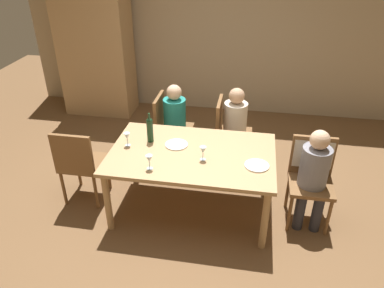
{
  "coord_description": "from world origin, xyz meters",
  "views": [
    {
      "loc": [
        0.55,
        -3.2,
        2.74
      ],
      "look_at": [
        0.0,
        0.0,
        0.83
      ],
      "focal_mm": 34.64,
      "sensor_mm": 36.0,
      "label": 1
    }
  ],
  "objects_px": {
    "dining_table": "(192,159)",
    "person_man_bearded": "(314,173)",
    "person_woman_host": "(237,123)",
    "chair_far_left": "(168,125)",
    "wine_glass_centre": "(127,137)",
    "person_man_guest": "(177,119)",
    "wine_bottle_tall_green": "(150,129)",
    "dinner_plate_guest_left": "(176,145)",
    "chair_far_right": "(228,129)",
    "armoire_cabinet": "(96,47)",
    "wine_glass_near_right": "(203,150)",
    "chair_right_end": "(312,168)",
    "chair_left_end": "(79,162)",
    "dinner_plate_host": "(257,165)",
    "wine_glass_near_left": "(149,159)"
  },
  "relations": [
    {
      "from": "dining_table",
      "to": "person_man_bearded",
      "type": "xyz_separation_m",
      "value": [
        1.23,
        -0.03,
        -0.02
      ]
    },
    {
      "from": "person_woman_host",
      "to": "chair_far_left",
      "type": "bearing_deg",
      "value": -90.0
    },
    {
      "from": "wine_glass_centre",
      "to": "person_woman_host",
      "type": "bearing_deg",
      "value": 39.14
    },
    {
      "from": "person_man_guest",
      "to": "wine_bottle_tall_green",
      "type": "height_order",
      "value": "person_man_guest"
    },
    {
      "from": "person_man_guest",
      "to": "person_woman_host",
      "type": "bearing_deg",
      "value": 90.0
    },
    {
      "from": "person_man_guest",
      "to": "dinner_plate_guest_left",
      "type": "distance_m",
      "value": 0.83
    },
    {
      "from": "wine_bottle_tall_green",
      "to": "wine_glass_centre",
      "type": "distance_m",
      "value": 0.26
    },
    {
      "from": "chair_far_right",
      "to": "wine_bottle_tall_green",
      "type": "xyz_separation_m",
      "value": [
        -0.78,
        -0.77,
        0.35
      ]
    },
    {
      "from": "person_woman_host",
      "to": "person_man_bearded",
      "type": "bearing_deg",
      "value": 40.84
    },
    {
      "from": "chair_far_right",
      "to": "wine_glass_centre",
      "type": "xyz_separation_m",
      "value": [
        -1.0,
        -0.9,
        0.3
      ]
    },
    {
      "from": "person_woman_host",
      "to": "armoire_cabinet",
      "type": "bearing_deg",
      "value": -120.13
    },
    {
      "from": "person_woman_host",
      "to": "wine_glass_near_right",
      "type": "distance_m",
      "value": 1.1
    },
    {
      "from": "chair_right_end",
      "to": "person_woman_host",
      "type": "relative_size",
      "value": 0.84
    },
    {
      "from": "dining_table",
      "to": "chair_far_right",
      "type": "xyz_separation_m",
      "value": [
        0.3,
        0.93,
        -0.12
      ]
    },
    {
      "from": "wine_glass_near_right",
      "to": "armoire_cabinet",
      "type": "bearing_deg",
      "value": 130.78
    },
    {
      "from": "chair_left_end",
      "to": "wine_glass_near_right",
      "type": "xyz_separation_m",
      "value": [
        1.36,
        -0.03,
        0.3
      ]
    },
    {
      "from": "dining_table",
      "to": "dinner_plate_host",
      "type": "relative_size",
      "value": 7.09
    },
    {
      "from": "person_man_guest",
      "to": "wine_glass_near_left",
      "type": "distance_m",
      "value": 1.3
    },
    {
      "from": "dining_table",
      "to": "chair_far_left",
      "type": "bearing_deg",
      "value": 116.92
    },
    {
      "from": "armoire_cabinet",
      "to": "person_woman_host",
      "type": "bearing_deg",
      "value": -30.13
    },
    {
      "from": "dining_table",
      "to": "wine_glass_near_right",
      "type": "relative_size",
      "value": 11.43
    },
    {
      "from": "armoire_cabinet",
      "to": "chair_left_end",
      "type": "distance_m",
      "value": 2.55
    },
    {
      "from": "chair_left_end",
      "to": "wine_glass_near_left",
      "type": "bearing_deg",
      "value": -17.31
    },
    {
      "from": "chair_right_end",
      "to": "wine_glass_near_right",
      "type": "bearing_deg",
      "value": 12.34
    },
    {
      "from": "person_man_guest",
      "to": "armoire_cabinet",
      "type": "bearing_deg",
      "value": -130.68
    },
    {
      "from": "dining_table",
      "to": "wine_glass_near_right",
      "type": "xyz_separation_m",
      "value": [
        0.13,
        -0.12,
        0.18
      ]
    },
    {
      "from": "wine_glass_near_right",
      "to": "dinner_plate_host",
      "type": "height_order",
      "value": "wine_glass_near_right"
    },
    {
      "from": "chair_far_right",
      "to": "person_man_bearded",
      "type": "bearing_deg",
      "value": 44.5
    },
    {
      "from": "person_man_bearded",
      "to": "dinner_plate_host",
      "type": "height_order",
      "value": "person_man_bearded"
    },
    {
      "from": "person_woman_host",
      "to": "wine_glass_near_right",
      "type": "xyz_separation_m",
      "value": [
        -0.28,
        -1.04,
        0.2
      ]
    },
    {
      "from": "person_woman_host",
      "to": "wine_glass_near_left",
      "type": "height_order",
      "value": "person_woman_host"
    },
    {
      "from": "armoire_cabinet",
      "to": "chair_left_end",
      "type": "xyz_separation_m",
      "value": [
        0.72,
        -2.38,
        -0.56
      ]
    },
    {
      "from": "chair_far_left",
      "to": "dinner_plate_host",
      "type": "relative_size",
      "value": 3.83
    },
    {
      "from": "wine_glass_centre",
      "to": "armoire_cabinet",
      "type": "bearing_deg",
      "value": 118.87
    },
    {
      "from": "dining_table",
      "to": "dinner_plate_host",
      "type": "xyz_separation_m",
      "value": [
        0.67,
        -0.14,
        0.08
      ]
    },
    {
      "from": "chair_right_end",
      "to": "wine_glass_centre",
      "type": "height_order",
      "value": "chair_right_end"
    },
    {
      "from": "person_man_guest",
      "to": "wine_glass_near_left",
      "type": "bearing_deg",
      "value": 0.32
    },
    {
      "from": "wine_glass_centre",
      "to": "dinner_plate_host",
      "type": "bearing_deg",
      "value": -7.04
    },
    {
      "from": "dinner_plate_host",
      "to": "dinner_plate_guest_left",
      "type": "height_order",
      "value": "same"
    },
    {
      "from": "armoire_cabinet",
      "to": "wine_bottle_tall_green",
      "type": "xyz_separation_m",
      "value": [
        1.47,
        -2.14,
        -0.22
      ]
    },
    {
      "from": "chair_left_end",
      "to": "dinner_plate_host",
      "type": "distance_m",
      "value": 1.91
    },
    {
      "from": "chair_far_right",
      "to": "wine_bottle_tall_green",
      "type": "height_order",
      "value": "wine_bottle_tall_green"
    },
    {
      "from": "wine_glass_near_right",
      "to": "person_woman_host",
      "type": "bearing_deg",
      "value": 75.06
    },
    {
      "from": "wine_glass_centre",
      "to": "wine_glass_near_right",
      "type": "relative_size",
      "value": 1.0
    },
    {
      "from": "chair_far_left",
      "to": "dinner_plate_guest_left",
      "type": "height_order",
      "value": "chair_far_left"
    },
    {
      "from": "dining_table",
      "to": "wine_glass_centre",
      "type": "relative_size",
      "value": 11.43
    },
    {
      "from": "person_man_guest",
      "to": "wine_glass_near_left",
      "type": "height_order",
      "value": "person_man_guest"
    },
    {
      "from": "wine_glass_centre",
      "to": "wine_glass_near_right",
      "type": "bearing_deg",
      "value": -9.71
    },
    {
      "from": "wine_glass_near_left",
      "to": "wine_glass_centre",
      "type": "relative_size",
      "value": 1.0
    },
    {
      "from": "person_man_guest",
      "to": "dinner_plate_guest_left",
      "type": "height_order",
      "value": "person_man_guest"
    }
  ]
}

